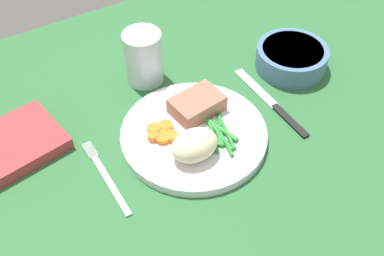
# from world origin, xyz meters

# --- Properties ---
(dining_table) EXTENTS (1.20, 0.90, 0.02)m
(dining_table) POSITION_xyz_m (0.00, 0.00, 0.01)
(dining_table) COLOR #2D6B38
(dining_table) RESTS_ON ground
(dinner_plate) EXTENTS (0.25, 0.25, 0.02)m
(dinner_plate) POSITION_xyz_m (-0.00, 0.00, 0.03)
(dinner_plate) COLOR white
(dinner_plate) RESTS_ON dining_table
(meat_portion) EXTENTS (0.09, 0.07, 0.03)m
(meat_portion) POSITION_xyz_m (0.03, 0.04, 0.05)
(meat_portion) COLOR #A86B56
(meat_portion) RESTS_ON dinner_plate
(mashed_potatoes) EXTENTS (0.08, 0.06, 0.05)m
(mashed_potatoes) POSITION_xyz_m (-0.03, -0.04, 0.06)
(mashed_potatoes) COLOR beige
(mashed_potatoes) RESTS_ON dinner_plate
(carrot_slices) EXTENTS (0.05, 0.05, 0.01)m
(carrot_slices) POSITION_xyz_m (-0.05, 0.02, 0.04)
(carrot_slices) COLOR orange
(carrot_slices) RESTS_ON dinner_plate
(green_beans) EXTENTS (0.06, 0.10, 0.01)m
(green_beans) POSITION_xyz_m (0.03, -0.03, 0.04)
(green_beans) COLOR #2D8C38
(green_beans) RESTS_ON dinner_plate
(fork) EXTENTS (0.01, 0.17, 0.00)m
(fork) POSITION_xyz_m (-0.16, -0.00, 0.02)
(fork) COLOR silver
(fork) RESTS_ON dining_table
(knife) EXTENTS (0.02, 0.20, 0.01)m
(knife) POSITION_xyz_m (0.16, -0.00, 0.02)
(knife) COLOR black
(knife) RESTS_ON dining_table
(water_glass) EXTENTS (0.07, 0.07, 0.10)m
(water_glass) POSITION_xyz_m (-0.00, 0.18, 0.06)
(water_glass) COLOR silver
(water_glass) RESTS_ON dining_table
(salad_bowl) EXTENTS (0.14, 0.14, 0.04)m
(salad_bowl) POSITION_xyz_m (0.26, 0.06, 0.05)
(salad_bowl) COLOR #4C7299
(salad_bowl) RESTS_ON dining_table
(napkin) EXTENTS (0.16, 0.15, 0.02)m
(napkin) POSITION_xyz_m (-0.26, 0.13, 0.03)
(napkin) COLOR #B2383D
(napkin) RESTS_ON dining_table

